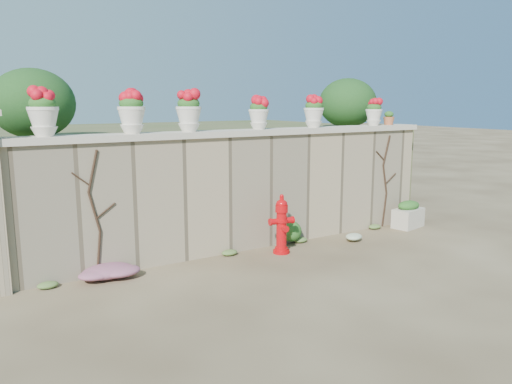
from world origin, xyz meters
TOP-DOWN VIEW (x-y plane):
  - ground at (0.00, 0.00)m, footprint 80.00×80.00m
  - stone_wall at (0.00, 1.80)m, footprint 8.00×0.40m
  - wall_cap at (0.00, 1.80)m, footprint 8.10×0.52m
  - raised_fill at (0.00, 5.00)m, footprint 9.00×6.00m
  - back_shrub_left at (-3.20, 3.00)m, footprint 1.30×1.30m
  - back_shrub_right at (3.40, 3.00)m, footprint 1.30×1.30m
  - vine_left at (-2.67, 1.58)m, footprint 0.60×0.04m
  - vine_right at (3.23, 1.58)m, footprint 0.60×0.04m
  - fire_hydrant at (0.33, 1.16)m, footprint 0.44×0.31m
  - planter_box at (3.60, 1.26)m, footprint 0.74×0.53m
  - green_shrub at (0.89, 1.55)m, footprint 0.57×0.51m
  - magenta_clump at (-2.57, 1.40)m, footprint 1.01×0.67m
  - white_flowers at (1.88, 1.03)m, footprint 0.56×0.45m
  - urn_pot_0 at (-3.25, 1.80)m, footprint 0.42×0.42m
  - urn_pot_1 at (-2.00, 1.80)m, footprint 0.42×0.42m
  - urn_pot_2 at (-1.06, 1.80)m, footprint 0.41×0.41m
  - urn_pot_3 at (0.27, 1.80)m, footprint 0.36×0.36m
  - urn_pot_4 at (1.49, 1.80)m, footprint 0.38×0.38m
  - urn_pot_5 at (3.04, 1.80)m, footprint 0.34×0.34m
  - terracotta_pot at (3.48, 1.80)m, footprint 0.23×0.23m

SIDE VIEW (x-z plane):
  - ground at x=0.00m, z-range 0.00..0.00m
  - white_flowers at x=1.88m, z-range 0.00..0.20m
  - magenta_clump at x=-2.57m, z-range 0.00..0.27m
  - planter_box at x=3.60m, z-range -0.02..0.54m
  - green_shrub at x=0.89m, z-range 0.00..0.54m
  - fire_hydrant at x=0.33m, z-range 0.00..1.03m
  - vine_left at x=-2.67m, z-range 0.04..1.94m
  - vine_right at x=3.23m, z-range 0.04..1.94m
  - stone_wall at x=0.00m, z-range 0.00..2.00m
  - raised_fill at x=0.00m, z-range 0.00..2.00m
  - wall_cap at x=0.00m, z-range 2.00..2.10m
  - terracotta_pot at x=3.48m, z-range 2.09..2.37m
  - urn_pot_5 at x=3.04m, z-range 2.10..2.63m
  - urn_pot_3 at x=0.27m, z-range 2.10..2.66m
  - urn_pot_4 at x=1.49m, z-range 2.10..2.69m
  - urn_pot_2 at x=-1.06m, z-range 2.10..2.74m
  - urn_pot_1 at x=-2.00m, z-range 2.10..2.75m
  - urn_pot_0 at x=-3.25m, z-range 2.10..2.76m
  - back_shrub_left at x=-3.20m, z-range 2.00..3.10m
  - back_shrub_right at x=3.40m, z-range 2.00..3.10m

